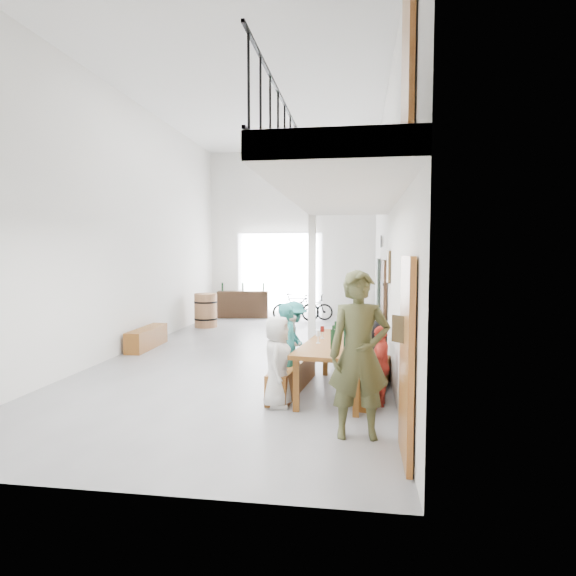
% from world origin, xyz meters
% --- Properties ---
extents(floor, '(12.00, 12.00, 0.00)m').
position_xyz_m(floor, '(0.00, 0.00, 0.00)').
color(floor, slate).
rests_on(floor, ground).
extents(room_walls, '(12.00, 12.00, 12.00)m').
position_xyz_m(room_walls, '(0.00, 0.00, 3.55)').
color(room_walls, white).
rests_on(room_walls, ground).
extents(gateway_portal, '(2.80, 0.08, 2.80)m').
position_xyz_m(gateway_portal, '(-0.40, 5.94, 1.40)').
color(gateway_portal, white).
rests_on(gateway_portal, ground).
extents(right_wall_decor, '(0.07, 8.28, 5.07)m').
position_xyz_m(right_wall_decor, '(2.70, -1.87, 1.74)').
color(right_wall_decor, '#9B5D27').
rests_on(right_wall_decor, ground).
extents(balcony, '(1.52, 5.62, 4.00)m').
position_xyz_m(balcony, '(1.98, -3.13, 2.96)').
color(balcony, white).
rests_on(balcony, ground).
extents(tasting_table, '(1.25, 2.44, 0.79)m').
position_xyz_m(tasting_table, '(1.92, -2.63, 0.71)').
color(tasting_table, brown).
rests_on(tasting_table, ground).
extents(bench_inner, '(0.54, 1.94, 0.44)m').
position_xyz_m(bench_inner, '(1.20, -2.56, 0.22)').
color(bench_inner, brown).
rests_on(bench_inner, ground).
extents(bench_wall, '(0.55, 1.83, 0.42)m').
position_xyz_m(bench_wall, '(2.48, -2.62, 0.21)').
color(bench_wall, brown).
rests_on(bench_wall, ground).
extents(tableware, '(0.59, 1.05, 0.35)m').
position_xyz_m(tableware, '(1.88, -2.70, 0.93)').
color(tableware, black).
rests_on(tableware, tasting_table).
extents(side_bench, '(0.40, 1.63, 0.46)m').
position_xyz_m(side_bench, '(-2.50, 0.27, 0.23)').
color(side_bench, brown).
rests_on(side_bench, ground).
extents(oak_barrel, '(0.66, 0.66, 0.98)m').
position_xyz_m(oak_barrel, '(-2.16, 3.45, 0.49)').
color(oak_barrel, '#9C6A45').
rests_on(oak_barrel, ground).
extents(serving_counter, '(1.71, 0.68, 0.88)m').
position_xyz_m(serving_counter, '(-1.59, 5.65, 0.44)').
color(serving_counter, '#341E13').
rests_on(serving_counter, ground).
extents(counter_bottles, '(1.42, 0.20, 0.28)m').
position_xyz_m(counter_bottles, '(-1.60, 5.68, 1.02)').
color(counter_bottles, black).
rests_on(counter_bottles, serving_counter).
extents(guest_left_a, '(0.41, 0.62, 1.27)m').
position_xyz_m(guest_left_a, '(1.10, -3.40, 0.63)').
color(guest_left_a, silver).
rests_on(guest_left_a, ground).
extents(guest_left_b, '(0.42, 0.55, 1.37)m').
position_xyz_m(guest_left_b, '(1.16, -2.69, 0.69)').
color(guest_left_b, '#237576').
rests_on(guest_left_b, ground).
extents(guest_left_c, '(0.62, 0.69, 1.15)m').
position_xyz_m(guest_left_c, '(1.12, -2.19, 0.58)').
color(guest_left_c, silver).
rests_on(guest_left_c, ground).
extents(guest_left_d, '(0.60, 0.91, 1.31)m').
position_xyz_m(guest_left_d, '(1.11, -1.79, 0.66)').
color(guest_left_d, '#237576').
rests_on(guest_left_d, ground).
extents(guest_right_a, '(0.37, 0.69, 1.12)m').
position_xyz_m(guest_right_a, '(2.52, -3.13, 0.56)').
color(guest_right_a, '#AA2A1D').
rests_on(guest_right_a, ground).
extents(guest_right_b, '(0.67, 1.08, 1.11)m').
position_xyz_m(guest_right_b, '(2.41, -2.47, 0.56)').
color(guest_right_b, black).
rests_on(guest_right_b, ground).
extents(guest_right_c, '(0.37, 0.52, 1.01)m').
position_xyz_m(guest_right_c, '(2.49, -1.88, 0.50)').
color(guest_right_c, silver).
rests_on(guest_right_c, ground).
extents(host_standing, '(0.75, 0.54, 1.94)m').
position_xyz_m(host_standing, '(2.22, -4.37, 0.97)').
color(host_standing, '#444728').
rests_on(host_standing, ground).
extents(potted_plant, '(0.52, 0.49, 0.46)m').
position_xyz_m(potted_plant, '(2.45, 0.27, 0.23)').
color(potted_plant, '#1D4E1C').
rests_on(potted_plant, ground).
extents(bicycle_near, '(1.57, 0.59, 0.82)m').
position_xyz_m(bicycle_near, '(0.64, 5.41, 0.41)').
color(bicycle_near, black).
rests_on(bicycle_near, ground).
extents(bicycle_far, '(1.53, 0.72, 0.89)m').
position_xyz_m(bicycle_far, '(0.28, 4.97, 0.44)').
color(bicycle_far, black).
rests_on(bicycle_far, ground).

